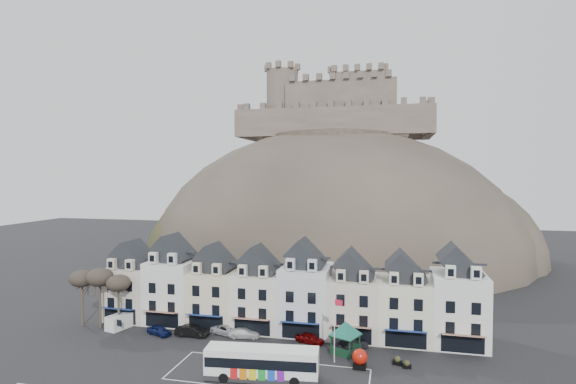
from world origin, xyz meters
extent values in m
plane|color=black|center=(0.00, 0.00, 0.00)|extent=(300.00, 300.00, 0.00)
cube|color=silver|center=(2.00, 1.25, 0.00)|extent=(22.00, 7.50, 0.01)
cube|color=beige|center=(-23.80, 16.00, 4.00)|extent=(6.80, 8.00, 8.00)
cube|color=black|center=(-23.80, 16.00, 9.20)|extent=(6.80, 5.76, 2.80)
cube|color=beige|center=(-25.30, 12.40, 8.90)|extent=(1.20, 0.80, 1.60)
cube|color=beige|center=(-22.30, 12.40, 8.90)|extent=(1.20, 0.80, 1.60)
cube|color=black|center=(-23.80, 11.97, 1.30)|extent=(5.10, 0.06, 2.20)
cube|color=navy|center=(-23.80, 11.30, 2.60)|extent=(5.10, 1.29, 0.43)
cube|color=white|center=(-17.00, 16.00, 4.60)|extent=(6.80, 8.00, 9.20)
cube|color=black|center=(-17.00, 16.00, 10.40)|extent=(6.80, 5.76, 2.80)
cube|color=white|center=(-18.50, 12.40, 10.10)|extent=(1.20, 0.80, 1.60)
cube|color=white|center=(-15.50, 12.40, 10.10)|extent=(1.20, 0.80, 1.60)
cube|color=black|center=(-17.00, 11.97, 1.30)|extent=(5.10, 0.06, 2.20)
cube|color=maroon|center=(-17.00, 11.30, 2.60)|extent=(5.10, 1.29, 0.43)
cube|color=beige|center=(-10.20, 16.00, 4.00)|extent=(6.80, 8.00, 8.00)
cube|color=black|center=(-10.20, 16.00, 9.20)|extent=(6.80, 5.76, 2.80)
cube|color=beige|center=(-11.70, 12.40, 8.90)|extent=(1.20, 0.80, 1.60)
cube|color=beige|center=(-8.70, 12.40, 8.90)|extent=(1.20, 0.80, 1.60)
cube|color=black|center=(-10.20, 11.97, 1.30)|extent=(5.10, 0.06, 2.20)
cube|color=navy|center=(-10.20, 11.30, 2.60)|extent=(5.10, 1.29, 0.43)
cube|color=silver|center=(-3.40, 16.00, 4.00)|extent=(6.80, 8.00, 8.00)
cube|color=black|center=(-3.40, 16.00, 9.20)|extent=(6.80, 5.76, 2.80)
cube|color=silver|center=(-4.90, 12.40, 8.90)|extent=(1.20, 0.80, 1.60)
cube|color=silver|center=(-1.90, 12.40, 8.90)|extent=(1.20, 0.80, 1.60)
cube|color=black|center=(-3.40, 11.97, 1.30)|extent=(5.10, 0.06, 2.20)
cube|color=maroon|center=(-3.40, 11.30, 2.60)|extent=(5.10, 1.29, 0.43)
cube|color=silver|center=(3.40, 16.00, 4.60)|extent=(6.80, 8.00, 9.20)
cube|color=black|center=(3.40, 16.00, 10.40)|extent=(6.80, 5.76, 2.80)
cube|color=silver|center=(1.90, 12.40, 10.10)|extent=(1.20, 0.80, 1.60)
cube|color=silver|center=(4.90, 12.40, 10.10)|extent=(1.20, 0.80, 1.60)
cube|color=black|center=(3.40, 11.97, 1.30)|extent=(5.10, 0.06, 2.20)
cube|color=navy|center=(3.40, 11.30, 2.60)|extent=(5.10, 1.29, 0.43)
cube|color=beige|center=(10.20, 16.00, 4.00)|extent=(6.80, 8.00, 8.00)
cube|color=black|center=(10.20, 16.00, 9.20)|extent=(6.80, 5.76, 2.80)
cube|color=beige|center=(8.70, 12.40, 8.90)|extent=(1.20, 0.80, 1.60)
cube|color=beige|center=(11.70, 12.40, 8.90)|extent=(1.20, 0.80, 1.60)
cube|color=black|center=(10.20, 11.97, 1.30)|extent=(5.10, 0.06, 2.20)
cube|color=maroon|center=(10.20, 11.30, 2.60)|extent=(5.10, 1.29, 0.43)
cube|color=silver|center=(17.00, 16.00, 4.00)|extent=(6.80, 8.00, 8.00)
cube|color=black|center=(17.00, 16.00, 9.20)|extent=(6.80, 5.76, 2.80)
cube|color=silver|center=(15.50, 12.40, 8.90)|extent=(1.20, 0.80, 1.60)
cube|color=silver|center=(18.50, 12.40, 8.90)|extent=(1.20, 0.80, 1.60)
cube|color=black|center=(17.00, 11.97, 1.30)|extent=(5.10, 0.06, 2.20)
cube|color=navy|center=(17.00, 11.30, 2.60)|extent=(5.10, 1.29, 0.43)
cube|color=white|center=(23.80, 16.00, 4.60)|extent=(6.80, 8.00, 9.20)
cube|color=black|center=(23.80, 16.00, 10.40)|extent=(6.80, 5.76, 2.80)
cube|color=white|center=(22.30, 12.40, 10.10)|extent=(1.20, 0.80, 1.60)
cube|color=white|center=(25.30, 12.40, 10.10)|extent=(1.20, 0.80, 1.60)
cube|color=black|center=(23.80, 11.97, 1.30)|extent=(5.10, 0.06, 2.20)
cube|color=maroon|center=(23.80, 11.30, 2.60)|extent=(5.10, 1.29, 0.43)
ellipsoid|color=#352F29|center=(0.00, 70.00, 0.00)|extent=(96.00, 76.00, 68.00)
ellipsoid|color=#293219|center=(-22.00, 64.00, 0.00)|extent=(52.00, 44.00, 42.00)
ellipsoid|color=#352F29|center=(24.00, 74.00, 0.00)|extent=(56.00, 48.00, 46.00)
ellipsoid|color=#293219|center=(-4.00, 56.00, 0.00)|extent=(40.00, 28.00, 28.00)
ellipsoid|color=#352F29|center=(10.00, 58.00, 0.00)|extent=(36.00, 28.00, 24.00)
cylinder|color=#352F29|center=(0.00, 70.00, 31.00)|extent=(30.00, 30.00, 3.00)
cube|color=brown|center=(0.00, 66.00, 35.50)|extent=(48.00, 2.20, 7.00)
cube|color=brown|center=(0.00, 86.00, 35.50)|extent=(48.00, 2.20, 7.00)
cube|color=brown|center=(-24.00, 76.00, 35.50)|extent=(2.20, 22.00, 7.00)
cube|color=brown|center=(24.00, 76.00, 35.50)|extent=(2.20, 22.00, 7.00)
cube|color=brown|center=(2.00, 76.00, 41.00)|extent=(28.00, 18.00, 10.00)
cube|color=brown|center=(6.00, 78.00, 42.50)|extent=(14.00, 12.00, 13.00)
cylinder|color=brown|center=(-14.00, 72.00, 41.00)|extent=(8.40, 8.40, 18.00)
cylinder|color=silver|center=(6.00, 78.00, 51.50)|extent=(0.16, 0.16, 5.00)
cylinder|color=#3D3427|center=(-29.00, 10.50, 2.87)|extent=(0.32, 0.32, 5.74)
ellipsoid|color=#383028|center=(-29.00, 10.50, 6.97)|extent=(3.61, 3.61, 2.54)
cylinder|color=#3D3427|center=(-26.00, 10.50, 3.01)|extent=(0.32, 0.32, 6.02)
ellipsoid|color=#383028|center=(-26.00, 10.50, 7.31)|extent=(3.78, 3.78, 2.67)
cylinder|color=#3D3427|center=(-23.00, 10.50, 2.73)|extent=(0.32, 0.32, 5.46)
ellipsoid|color=#383028|center=(-23.00, 10.50, 6.63)|extent=(3.43, 3.43, 2.42)
cube|color=#262628|center=(1.59, -0.07, 0.39)|extent=(12.50, 4.15, 0.56)
cube|color=white|center=(1.59, -0.07, 2.02)|extent=(12.49, 4.10, 2.81)
cube|color=black|center=(1.59, -0.07, 2.17)|extent=(12.26, 4.16, 1.06)
cube|color=white|center=(1.59, -0.07, 3.29)|extent=(12.24, 3.96, 0.28)
cube|color=orange|center=(7.63, 0.58, 3.10)|extent=(0.21, 1.34, 0.31)
cylinder|color=black|center=(5.39, -0.93, 0.50)|extent=(1.10, 0.47, 1.07)
cylinder|color=black|center=(5.12, 1.58, 0.50)|extent=(1.10, 0.47, 1.07)
cylinder|color=black|center=(-2.17, -1.75, 0.50)|extent=(1.10, 0.47, 1.07)
cylinder|color=black|center=(-2.44, 0.75, 0.50)|extent=(1.10, 0.47, 1.07)
cube|color=#10321D|center=(9.00, 10.72, 1.15)|extent=(0.19, 0.19, 2.29)
cube|color=#10321D|center=(11.37, 9.70, 1.15)|extent=(0.19, 0.19, 2.29)
cube|color=#10321D|center=(7.98, 8.35, 1.15)|extent=(0.19, 0.19, 2.29)
cube|color=#10321D|center=(10.35, 7.33, 1.15)|extent=(0.19, 0.19, 2.29)
cube|color=#10321D|center=(9.68, 9.03, 2.29)|extent=(4.14, 4.14, 0.11)
cone|color=#155C53|center=(9.68, 9.03, 3.15)|extent=(5.81, 5.81, 1.72)
cube|color=black|center=(11.72, 5.17, 0.28)|extent=(1.49, 1.49, 0.57)
sphere|color=#B9180A|center=(11.72, 5.17, 1.31)|extent=(1.78, 1.78, 1.78)
cylinder|color=silver|center=(8.69, 6.00, 3.92)|extent=(0.12, 0.12, 7.84)
cube|color=red|center=(9.18, 5.78, 7.25)|extent=(0.99, 0.48, 0.69)
cube|color=white|center=(-22.86, 10.96, 1.02)|extent=(2.99, 4.81, 2.04)
cube|color=black|center=(-22.86, 10.96, 1.41)|extent=(1.81, 0.53, 0.87)
cube|color=black|center=(16.99, 6.28, 0.23)|extent=(0.98, 0.59, 0.46)
sphere|color=#293219|center=(16.99, 6.28, 0.60)|extent=(0.65, 0.65, 0.65)
cube|color=black|center=(15.96, 7.00, 0.26)|extent=(1.15, 0.81, 0.52)
sphere|color=#293219|center=(15.96, 7.00, 0.68)|extent=(0.73, 0.73, 0.73)
imported|color=#0D1643|center=(-16.05, 9.50, 0.66)|extent=(4.15, 2.82, 1.31)
imported|color=black|center=(-11.39, 10.05, 0.76)|extent=(4.63, 1.70, 1.52)
imported|color=silver|center=(-6.93, 11.80, 0.66)|extent=(5.13, 3.43, 1.33)
imported|color=white|center=(-4.32, 11.27, 0.62)|extent=(4.56, 2.56, 1.25)
imported|color=#570505|center=(4.80, 11.31, 0.66)|extent=(4.20, 2.79, 1.33)
imported|color=black|center=(10.00, 10.69, 0.76)|extent=(4.86, 3.19, 1.51)
camera|label=1|loc=(15.26, -45.99, 22.22)|focal=28.00mm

